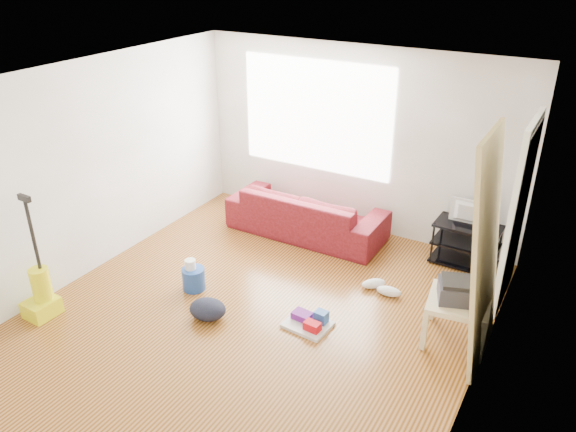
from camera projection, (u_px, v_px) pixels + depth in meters
The scene contains 13 objects.
room at pixel (267, 207), 5.58m from camera, with size 4.51×5.01×2.51m.
sofa at pixel (306, 233), 7.75m from camera, with size 2.14×0.84×0.62m, color #4A0A0D.
tv_stand at pixel (466, 244), 6.90m from camera, with size 0.79×0.47×0.54m.
tv at pixel (471, 214), 6.72m from camera, with size 0.52×0.07×0.30m, color black.
side_table at pixel (459, 306), 5.51m from camera, with size 0.66×0.66×0.48m.
printer at pixel (461, 290), 5.43m from camera, with size 0.51×0.45×0.22m.
bucket at pixel (195, 288), 6.52m from camera, with size 0.26×0.26×0.26m, color #1D4498.
toilet_paper at pixel (191, 274), 6.44m from camera, with size 0.12×0.12×0.11m, color white.
cleaning_tray at pixel (309, 322), 5.86m from camera, with size 0.49×0.41×0.17m.
backpack at pixel (208, 318), 6.01m from camera, with size 0.40×0.32×0.22m, color black.
sneakers at pixel (381, 287), 6.43m from camera, with size 0.51×0.28×0.12m.
vacuum at pixel (41, 294), 5.97m from camera, with size 0.30×0.34×1.38m.
door_panel at pixel (468, 352), 5.50m from camera, with size 0.04×0.90×2.25m, color tan.
Camera 1 is at (2.77, -4.11, 3.63)m, focal length 35.00 mm.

